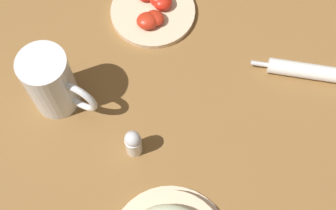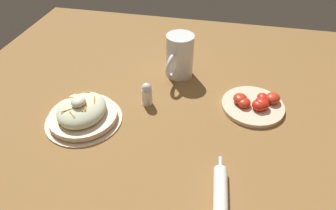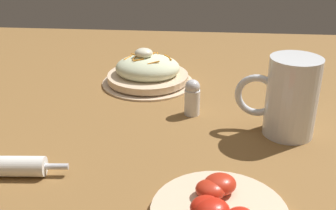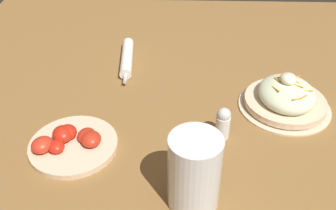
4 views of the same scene
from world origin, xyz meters
name	(u,v)px [view 3 (image 3 of 4)]	position (x,y,z in m)	size (l,w,h in m)	color
ground_plane	(150,128)	(0.00, 0.00, 0.00)	(1.43, 1.43, 0.00)	olive
salad_plate	(148,73)	(0.03, -0.22, 0.03)	(0.22, 0.22, 0.09)	beige
beer_mug	(289,102)	(-0.25, 0.00, 0.06)	(0.15, 0.09, 0.15)	white
salt_shaker	(192,97)	(-0.08, -0.07, 0.04)	(0.03, 0.03, 0.07)	white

